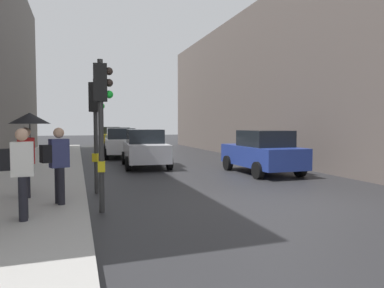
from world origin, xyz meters
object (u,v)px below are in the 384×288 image
object	(u,v)px
car_yellow_taxi	(110,136)
car_green_estate	(119,139)
car_silver_hatchback	(145,148)
car_white_compact	(121,143)
pedestrian_with_umbrella	(29,131)
pedestrian_with_black_backpack	(20,168)
traffic_light_near_left	(102,107)
car_blue_van	(262,152)
pedestrian_with_grey_backpack	(57,161)
traffic_light_near_right	(96,115)

from	to	relation	value
car_yellow_taxi	car_green_estate	size ratio (longest dim) A/B	0.99
car_silver_hatchback	car_yellow_taxi	bearing A→B (deg)	90.25
car_yellow_taxi	car_white_compact	bearing A→B (deg)	-92.03
car_green_estate	pedestrian_with_umbrella	world-z (taller)	pedestrian_with_umbrella
pedestrian_with_black_backpack	pedestrian_with_umbrella	bearing A→B (deg)	92.57
pedestrian_with_umbrella	pedestrian_with_black_backpack	xyz separation A→B (m)	(0.11, -2.37, -0.68)
traffic_light_near_left	car_blue_van	bearing A→B (deg)	35.36
traffic_light_near_left	car_silver_hatchback	bearing A→B (deg)	73.47
car_white_compact	car_green_estate	distance (m)	6.05
car_white_compact	traffic_light_near_left	bearing A→B (deg)	-98.22
traffic_light_near_left	pedestrian_with_umbrella	distance (m)	2.35
traffic_light_near_left	car_yellow_taxi	distance (m)	26.29
car_green_estate	pedestrian_with_grey_backpack	world-z (taller)	pedestrian_with_grey_backpack
car_yellow_taxi	car_blue_van	xyz separation A→B (m)	(4.20, -21.43, 0.00)
car_green_estate	pedestrian_with_grey_backpack	distance (m)	19.78
car_yellow_taxi	car_green_estate	distance (m)	6.24
car_green_estate	pedestrian_with_black_backpack	size ratio (longest dim) A/B	2.40
car_blue_van	pedestrian_with_umbrella	xyz separation A→B (m)	(-8.34, -3.18, 0.96)
car_yellow_taxi	pedestrian_with_grey_backpack	bearing A→B (deg)	-97.59
car_white_compact	car_yellow_taxi	xyz separation A→B (m)	(0.43, 12.27, 0.00)
pedestrian_with_umbrella	pedestrian_with_black_backpack	size ratio (longest dim) A/B	1.21
pedestrian_with_umbrella	car_yellow_taxi	bearing A→B (deg)	80.45
pedestrian_with_umbrella	car_silver_hatchback	bearing A→B (deg)	58.74
car_white_compact	pedestrian_with_umbrella	distance (m)	12.92
car_white_compact	car_blue_van	bearing A→B (deg)	-63.16
car_silver_hatchback	car_green_estate	bearing A→B (deg)	89.99
traffic_light_near_left	traffic_light_near_right	distance (m)	2.34
traffic_light_near_left	pedestrian_with_grey_backpack	world-z (taller)	traffic_light_near_left
traffic_light_near_left	car_yellow_taxi	bearing A→B (deg)	84.67
traffic_light_near_left	car_silver_hatchback	size ratio (longest dim) A/B	0.80
traffic_light_near_right	pedestrian_with_black_backpack	distance (m)	3.72
car_yellow_taxi	pedestrian_with_grey_backpack	world-z (taller)	pedestrian_with_grey_backpack
traffic_light_near_left	car_yellow_taxi	world-z (taller)	traffic_light_near_left
traffic_light_near_right	car_blue_van	world-z (taller)	traffic_light_near_right
pedestrian_with_umbrella	pedestrian_with_grey_backpack	bearing A→B (deg)	-56.84
pedestrian_with_black_backpack	pedestrian_with_grey_backpack	distance (m)	1.41
car_yellow_taxi	pedestrian_with_umbrella	bearing A→B (deg)	-99.55
traffic_light_near_left	pedestrian_with_grey_backpack	xyz separation A→B (m)	(-0.99, 0.43, -1.23)
traffic_light_near_left	traffic_light_near_right	size ratio (longest dim) A/B	1.05
traffic_light_near_right	car_yellow_taxi	distance (m)	23.96
traffic_light_near_left	car_silver_hatchback	xyz separation A→B (m)	(2.51, 8.48, -1.51)
car_blue_van	car_silver_hatchback	size ratio (longest dim) A/B	0.98
car_yellow_taxi	car_blue_van	bearing A→B (deg)	-78.91
car_white_compact	pedestrian_with_grey_backpack	bearing A→B (deg)	-102.55
traffic_light_near_left	pedestrian_with_umbrella	world-z (taller)	traffic_light_near_left
car_green_estate	pedestrian_with_black_backpack	distance (m)	21.14
car_white_compact	car_green_estate	size ratio (longest dim) A/B	1.01
car_yellow_taxi	pedestrian_with_umbrella	world-z (taller)	pedestrian_with_umbrella
car_blue_van	pedestrian_with_black_backpack	size ratio (longest dim) A/B	2.38
traffic_light_near_right	pedestrian_with_black_backpack	xyz separation A→B (m)	(-1.59, -3.18, -1.12)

